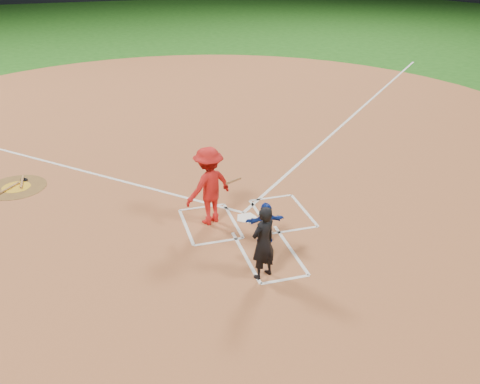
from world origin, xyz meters
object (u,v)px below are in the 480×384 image
object	(u,v)px
umpire	(263,243)
on_deck_circle	(16,187)
home_plate	(247,218)
catcher	(266,223)
batter_at_plate	(209,186)

from	to	relation	value
umpire	on_deck_circle	bearing A→B (deg)	-73.01
home_plate	catcher	bearing A→B (deg)	94.67
home_plate	batter_at_plate	size ratio (longest dim) A/B	0.30
on_deck_circle	batter_at_plate	world-z (taller)	batter_at_plate
home_plate	batter_at_plate	xyz separation A→B (m)	(-0.95, 0.10, 1.00)
batter_at_plate	umpire	bearing A→B (deg)	-78.55
on_deck_circle	batter_at_plate	size ratio (longest dim) A/B	0.84
home_plate	umpire	bearing A→B (deg)	80.58
on_deck_circle	batter_at_plate	distance (m)	6.12
umpire	catcher	bearing A→B (deg)	-135.71
home_plate	on_deck_circle	xyz separation A→B (m)	(-5.86, 3.63, -0.00)
on_deck_circle	catcher	size ratio (longest dim) A/B	1.67
batter_at_plate	on_deck_circle	bearing A→B (deg)	144.35
catcher	umpire	xyz separation A→B (m)	(-0.52, -1.33, 0.33)
on_deck_circle	catcher	xyz separation A→B (m)	(5.96, -4.82, 0.50)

